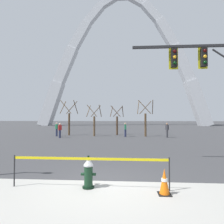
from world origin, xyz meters
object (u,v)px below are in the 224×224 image
pedestrian_walking_right (125,130)px  pedestrian_near_trees (167,130)px  traffic_cone_by_hydrant (164,182)px  pedestrian_walking_left (60,130)px  fire_hydrant (88,173)px  pedestrian_standing_center (57,129)px  monument_arch (123,66)px

pedestrian_walking_right → pedestrian_near_trees: bearing=-6.2°
traffic_cone_by_hydrant → pedestrian_walking_left: (-8.08, 14.72, 0.46)m
fire_hydrant → traffic_cone_by_hydrant: size_ratio=1.36×
traffic_cone_by_hydrant → pedestrian_walking_right: 16.39m
fire_hydrant → pedestrian_near_trees: 16.51m
traffic_cone_by_hydrant → pedestrian_standing_center: 18.86m
monument_arch → pedestrian_walking_left: monument_arch is taller
fire_hydrant → pedestrian_walking_left: size_ratio=0.62×
fire_hydrant → pedestrian_walking_right: 16.03m
pedestrian_near_trees → pedestrian_walking_right: bearing=173.8°
monument_arch → pedestrian_near_trees: bearing=-80.7°
fire_hydrant → traffic_cone_by_hydrant: 2.26m
fire_hydrant → monument_arch: bearing=89.4°
monument_arch → pedestrian_standing_center: (-7.36, -31.02, -15.62)m
traffic_cone_by_hydrant → pedestrian_walking_left: pedestrian_walking_left is taller
pedestrian_walking_left → pedestrian_walking_right: bearing=13.1°
traffic_cone_by_hydrant → pedestrian_walking_right: (-1.07, 16.35, 0.46)m
monument_arch → pedestrian_standing_center: 35.50m
fire_hydrant → pedestrian_walking_right: pedestrian_walking_right is taller
traffic_cone_by_hydrant → fire_hydrant: bearing=170.6°
fire_hydrant → pedestrian_walking_right: size_ratio=0.62×
fire_hydrant → traffic_cone_by_hydrant: (2.23, -0.37, -0.11)m
pedestrian_standing_center → fire_hydrant: bearing=-67.0°
pedestrian_standing_center → monument_arch: bearing=76.7°
traffic_cone_by_hydrant → pedestrian_standing_center: size_ratio=0.46×
pedestrian_walking_left → pedestrian_near_trees: same height
pedestrian_walking_left → pedestrian_near_trees: (11.55, 1.14, 0.00)m
pedestrian_standing_center → pedestrian_walking_right: bearing=-1.3°
fire_hydrant → pedestrian_walking_left: bearing=112.2°
pedestrian_near_trees → pedestrian_standing_center: bearing=177.0°
traffic_cone_by_hydrant → pedestrian_standing_center: bearing=118.8°
traffic_cone_by_hydrant → pedestrian_near_trees: bearing=77.7°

